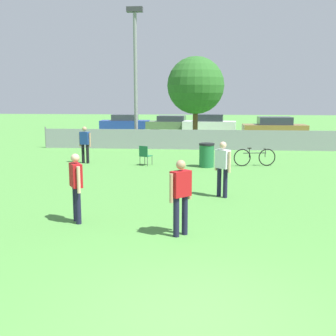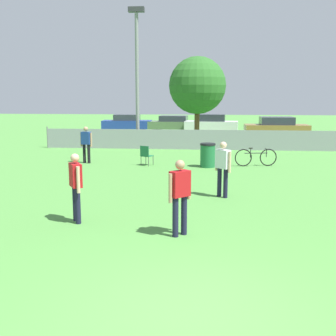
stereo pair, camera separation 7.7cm
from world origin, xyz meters
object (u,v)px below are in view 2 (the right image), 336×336
spectator_in_blue (86,142)px  folding_chair_sideline (146,154)px  parked_car_blue (127,123)px  bicycle_sideline (256,157)px  player_receiver_white (223,165)px  trash_bin (208,155)px  light_pole (137,65)px  parked_car_white (211,124)px  parked_car_tan (276,128)px  tree_near_pole (197,86)px  parked_car_olive (173,123)px  player_defender_red (76,183)px  player_thrower_red (180,192)px

spectator_in_blue → folding_chair_sideline: spectator_in_blue is taller
folding_chair_sideline → parked_car_blue: bearing=-51.9°
bicycle_sideline → parked_car_blue: bearing=106.9°
player_receiver_white → bicycle_sideline: (1.56, 5.70, -0.58)m
trash_bin → light_pole: bearing=121.5°
spectator_in_blue → parked_car_white: spectator_in_blue is taller
parked_car_tan → tree_near_pole: bearing=-147.8°
parked_car_blue → parked_car_white: size_ratio=0.97×
bicycle_sideline → parked_car_olive: parked_car_olive is taller
player_defender_red → parked_car_white: player_defender_red is taller
light_pole → parked_car_tan: light_pole is taller
tree_near_pole → parked_car_tan: 7.28m
player_thrower_red → bicycle_sideline: 9.66m
player_receiver_white → parked_car_olive: player_receiver_white is taller
tree_near_pole → player_thrower_red: (0.25, -18.29, -2.61)m
folding_chair_sideline → parked_car_white: parked_car_white is taller
parked_car_tan → light_pole: bearing=-145.9°
player_thrower_red → parked_car_white: 25.58m
light_pole → folding_chair_sideline: size_ratio=9.13×
tree_near_pole → spectator_in_blue: 10.38m
player_defender_red → parked_car_blue: size_ratio=0.39×
player_receiver_white → tree_near_pole: bearing=138.7°
tree_near_pole → player_receiver_white: tree_near_pole is taller
trash_bin → parked_car_blue: size_ratio=0.24×
parked_car_white → tree_near_pole: bearing=-92.5°
parked_car_olive → parked_car_white: (3.15, -0.88, 0.05)m
player_defender_red → folding_chair_sideline: player_defender_red is taller
light_pole → parked_car_tan: size_ratio=1.74×
parked_car_white → light_pole: bearing=-108.5°
spectator_in_blue → tree_near_pole: bearing=-103.1°
player_defender_red → folding_chair_sideline: bearing=146.2°
folding_chair_sideline → trash_bin: trash_bin is taller
folding_chair_sideline → parked_car_tan: size_ratio=0.19×
tree_near_pole → bicycle_sideline: (2.81, -8.99, -3.19)m
tree_near_pole → player_receiver_white: 14.98m
light_pole → player_receiver_white: (4.61, -12.00, -3.70)m
player_receiver_white → spectator_in_blue: (-5.84, 5.76, -0.02)m
light_pole → tree_near_pole: 4.44m
tree_near_pole → parked_car_white: tree_near_pole is taller
player_defender_red → trash_bin: player_defender_red is taller
player_defender_red → parked_car_white: bearing=141.6°
parked_car_olive → parked_car_tan: (7.77, -4.44, 0.05)m
player_receiver_white → parked_car_olive: bearing=142.4°
player_thrower_red → parked_car_tan: 22.64m
folding_chair_sideline → parked_car_white: (2.79, 16.59, 0.21)m
parked_car_olive → player_receiver_white: bearing=-77.3°
player_receiver_white → player_thrower_red: (-1.00, -3.59, 0.00)m
player_receiver_white → parked_car_white: 21.98m
player_receiver_white → parked_car_white: bearing=134.6°
bicycle_sideline → player_thrower_red: bearing=-116.1°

